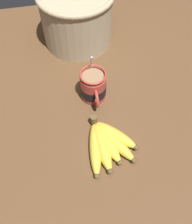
% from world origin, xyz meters
% --- Properties ---
extents(table, '(1.22, 1.22, 0.04)m').
position_xyz_m(table, '(0.00, 0.00, 0.02)').
color(table, brown).
rests_on(table, ground).
extents(coffee_mug, '(0.15, 0.08, 0.16)m').
position_xyz_m(coffee_mug, '(-0.07, -0.01, 0.08)').
color(coffee_mug, '#B23D33').
rests_on(coffee_mug, table).
extents(banana_bunch, '(0.18, 0.15, 0.04)m').
position_xyz_m(banana_bunch, '(0.11, -0.01, 0.05)').
color(banana_bunch, brown).
rests_on(banana_bunch, table).
extents(woven_basket, '(0.27, 0.27, 0.19)m').
position_xyz_m(woven_basket, '(-0.36, -0.02, 0.14)').
color(woven_basket, tan).
rests_on(woven_basket, table).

